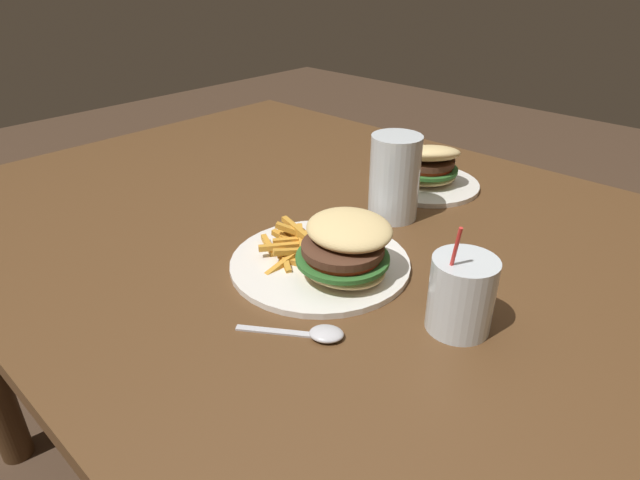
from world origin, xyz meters
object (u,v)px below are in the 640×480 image
object	(u,v)px
meal_plate_near	(333,253)
meal_plate_far	(427,170)
spoon	(320,333)
juice_glass	(461,298)
beer_glass	(394,179)

from	to	relation	value
meal_plate_near	meal_plate_far	xyz separation A→B (m)	(-0.09, 0.39, 0.00)
spoon	meal_plate_far	xyz separation A→B (m)	(-0.18, 0.52, 0.03)
juice_glass	spoon	xyz separation A→B (m)	(-0.12, -0.14, -0.04)
meal_plate_near	beer_glass	world-z (taller)	beer_glass
meal_plate_near	beer_glass	distance (m)	0.24
meal_plate_near	meal_plate_far	bearing A→B (deg)	102.71
meal_plate_near	meal_plate_far	distance (m)	0.40
spoon	meal_plate_far	world-z (taller)	meal_plate_far
spoon	juice_glass	bearing A→B (deg)	15.97
meal_plate_near	spoon	xyz separation A→B (m)	(0.09, -0.13, -0.03)
spoon	meal_plate_near	bearing A→B (deg)	91.78
meal_plate_near	spoon	size ratio (longest dim) A/B	2.16
meal_plate_near	beer_glass	bearing A→B (deg)	103.31
beer_glass	spoon	xyz separation A→B (m)	(0.15, -0.36, -0.07)
beer_glass	juice_glass	size ratio (longest dim) A/B	0.99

